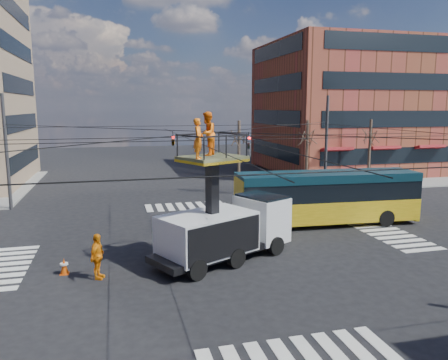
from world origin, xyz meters
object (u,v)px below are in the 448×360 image
traffic_cone (64,266)px  worker_ground (97,257)px  city_bus (327,196)px  utility_truck (225,214)px  flagger (267,217)px

traffic_cone → worker_ground: (1.43, -0.90, 0.62)m
city_bus → worker_ground: (-13.28, -5.54, -0.76)m
utility_truck → flagger: size_ratio=4.32×
flagger → utility_truck: bearing=-72.4°
traffic_cone → flagger: 11.46m
traffic_cone → city_bus: bearing=17.5°
traffic_cone → flagger: (10.69, 4.10, 0.49)m
worker_ground → flagger: worker_ground is taller
traffic_cone → flagger: bearing=21.0°
traffic_cone → worker_ground: worker_ground is taller
flagger → worker_ground: bearing=-92.4°
utility_truck → city_bus: 8.76m
worker_ground → flagger: 10.53m
worker_ground → flagger: bearing=-40.2°
utility_truck → traffic_cone: utility_truck is taller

